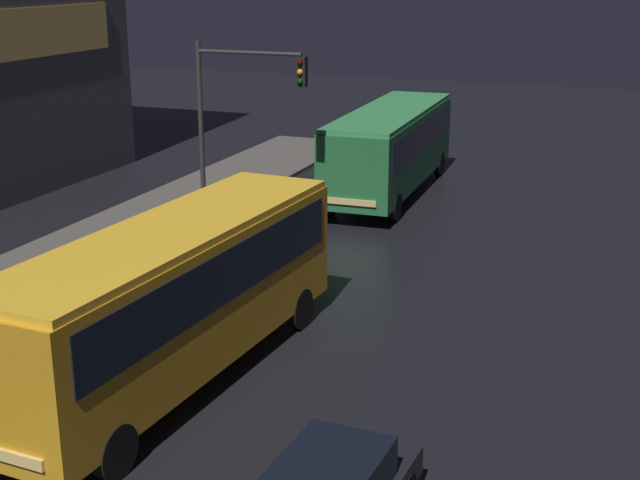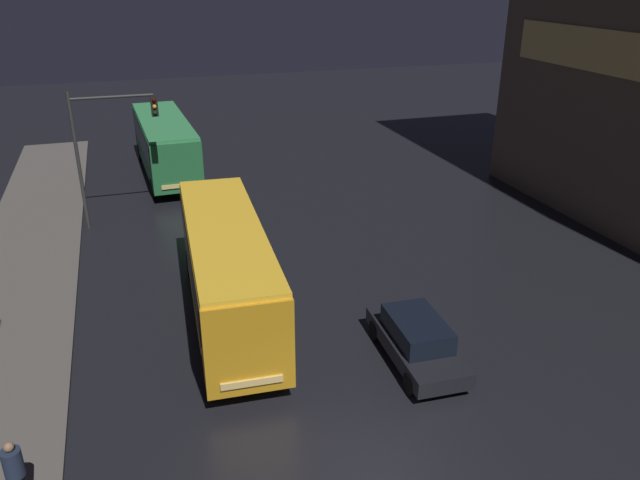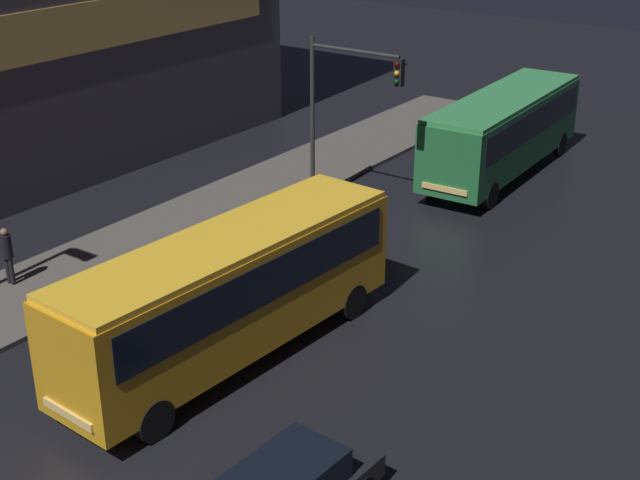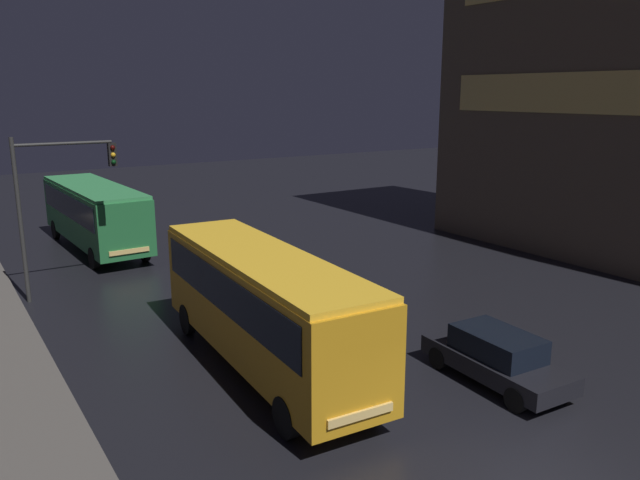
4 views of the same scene
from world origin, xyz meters
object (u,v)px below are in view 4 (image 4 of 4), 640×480
Objects in this scene: bus_far at (94,210)px; traffic_light_main at (55,189)px; bus_near at (263,299)px; car_taxi at (496,357)px.

bus_far is 7.95m from traffic_light_main.
bus_near is 6.61m from car_taxi.
traffic_light_main is at bearing -67.53° from bus_near.
bus_far is at bearing -72.99° from car_taxi.
bus_near is 10.79m from traffic_light_main.
bus_near is at bearing 89.71° from bus_far.
bus_near is 0.99× the size of bus_far.
car_taxi is at bearing -59.52° from traffic_light_main.
bus_far is 1.67× the size of traffic_light_main.
bus_far is (-0.52, 17.05, -0.08)m from bus_near.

